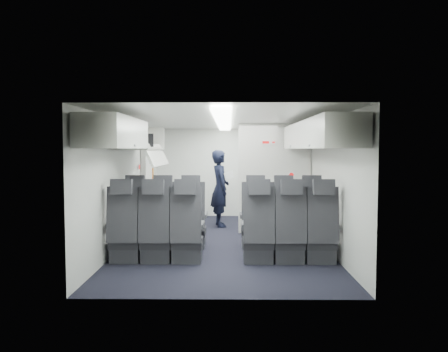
{
  "coord_description": "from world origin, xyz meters",
  "views": [
    {
      "loc": [
        0.09,
        -7.7,
        1.65
      ],
      "look_at": [
        0.0,
        0.4,
        1.15
      ],
      "focal_mm": 35.0,
      "sensor_mm": 36.0,
      "label": 1
    }
  ],
  "objects_px": {
    "galley_unit": "(265,178)",
    "flight_attendant": "(220,188)",
    "boarding_door": "(148,182)",
    "seat_row_front": "(223,224)",
    "carry_on_bag": "(142,140)",
    "seat_row_mid": "(223,235)"
  },
  "relations": [
    {
      "from": "boarding_door",
      "to": "carry_on_bag",
      "type": "distance_m",
      "value": 2.2
    },
    {
      "from": "galley_unit",
      "to": "carry_on_bag",
      "type": "bearing_deg",
      "value": -125.95
    },
    {
      "from": "flight_attendant",
      "to": "seat_row_front",
      "type": "bearing_deg",
      "value": 170.28
    },
    {
      "from": "carry_on_bag",
      "to": "flight_attendant",
      "type": "bearing_deg",
      "value": 43.63
    },
    {
      "from": "seat_row_mid",
      "to": "boarding_door",
      "type": "bearing_deg",
      "value": 118.77
    },
    {
      "from": "galley_unit",
      "to": "flight_attendant",
      "type": "xyz_separation_m",
      "value": [
        -1.05,
        -1.15,
        -0.13
      ]
    },
    {
      "from": "seat_row_front",
      "to": "boarding_door",
      "type": "relative_size",
      "value": 1.79
    },
    {
      "from": "seat_row_front",
      "to": "flight_attendant",
      "type": "distance_m",
      "value": 2.15
    },
    {
      "from": "seat_row_mid",
      "to": "carry_on_bag",
      "type": "height_order",
      "value": "carry_on_bag"
    },
    {
      "from": "galley_unit",
      "to": "boarding_door",
      "type": "xyz_separation_m",
      "value": [
        -2.59,
        -1.17,
        0.0
      ]
    },
    {
      "from": "seat_row_front",
      "to": "boarding_door",
      "type": "xyz_separation_m",
      "value": [
        -1.64,
        2.09,
        0.55
      ]
    },
    {
      "from": "galley_unit",
      "to": "boarding_door",
      "type": "height_order",
      "value": "galley_unit"
    },
    {
      "from": "seat_row_mid",
      "to": "carry_on_bag",
      "type": "distance_m",
      "value": 2.17
    },
    {
      "from": "seat_row_mid",
      "to": "carry_on_bag",
      "type": "xyz_separation_m",
      "value": [
        -1.36,
        0.98,
        1.39
      ]
    },
    {
      "from": "seat_row_front",
      "to": "seat_row_mid",
      "type": "bearing_deg",
      "value": -90.0
    },
    {
      "from": "seat_row_front",
      "to": "boarding_door",
      "type": "height_order",
      "value": "boarding_door"
    },
    {
      "from": "galley_unit",
      "to": "boarding_door",
      "type": "distance_m",
      "value": 2.84
    },
    {
      "from": "seat_row_mid",
      "to": "boarding_door",
      "type": "height_order",
      "value": "boarding_door"
    },
    {
      "from": "seat_row_mid",
      "to": "flight_attendant",
      "type": "relative_size",
      "value": 2.04
    },
    {
      "from": "galley_unit",
      "to": "flight_attendant",
      "type": "distance_m",
      "value": 1.56
    },
    {
      "from": "seat_row_mid",
      "to": "flight_attendant",
      "type": "bearing_deg",
      "value": 91.87
    },
    {
      "from": "seat_row_front",
      "to": "flight_attendant",
      "type": "bearing_deg",
      "value": 92.67
    }
  ]
}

